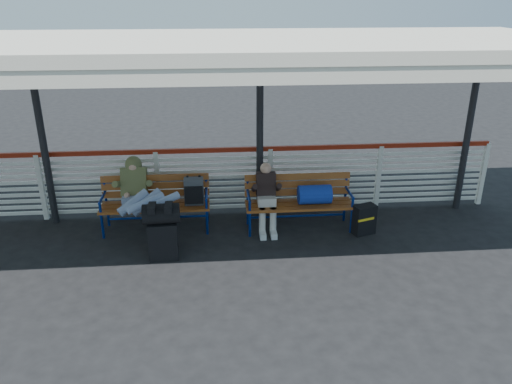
{
  "coord_description": "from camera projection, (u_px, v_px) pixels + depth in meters",
  "views": [
    {
      "loc": [
        1.03,
        -6.45,
        3.8
      ],
      "look_at": [
        1.67,
        1.0,
        0.75
      ],
      "focal_mm": 35.0,
      "sensor_mm": 36.0,
      "label": 1
    }
  ],
  "objects": [
    {
      "name": "luggage_stack",
      "position": [
        162.0,
        229.0,
        7.42
      ],
      "size": [
        0.55,
        0.32,
        0.89
      ],
      "rotation": [
        0.0,
        0.0,
        0.04
      ],
      "color": "black",
      "rests_on": "ground"
    },
    {
      "name": "bench_right",
      "position": [
        306.0,
        196.0,
        8.36
      ],
      "size": [
        1.8,
        0.56,
        0.92
      ],
      "color": "#8F561B",
      "rests_on": "ground"
    },
    {
      "name": "bench_left",
      "position": [
        167.0,
        196.0,
        8.33
      ],
      "size": [
        1.8,
        0.56,
        0.92
      ],
      "color": "#8F561B",
      "rests_on": "ground"
    },
    {
      "name": "canopy",
      "position": [
        138.0,
        48.0,
        6.96
      ],
      "size": [
        12.6,
        3.6,
        3.16
      ],
      "color": "silver",
      "rests_on": "ground"
    },
    {
      "name": "companion_person",
      "position": [
        267.0,
        197.0,
        8.29
      ],
      "size": [
        0.32,
        0.66,
        1.15
      ],
      "color": "beige",
      "rests_on": "ground"
    },
    {
      "name": "traveler_man",
      "position": [
        143.0,
        197.0,
        7.93
      ],
      "size": [
        0.94,
        1.63,
        0.77
      ],
      "color": "#9CACD2",
      "rests_on": "ground"
    },
    {
      "name": "suitcase_side",
      "position": [
        364.0,
        220.0,
        8.27
      ],
      "size": [
        0.41,
        0.33,
        0.51
      ],
      "rotation": [
        0.0,
        0.0,
        0.34
      ],
      "color": "black",
      "rests_on": "ground"
    },
    {
      "name": "fence",
      "position": [
        158.0,
        181.0,
        8.81
      ],
      "size": [
        12.08,
        0.08,
        1.24
      ],
      "color": "silver",
      "rests_on": "ground"
    },
    {
      "name": "ground",
      "position": [
        149.0,
        269.0,
        7.31
      ],
      "size": [
        60.0,
        60.0,
        0.0
      ],
      "primitive_type": "plane",
      "color": "black",
      "rests_on": "ground"
    }
  ]
}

